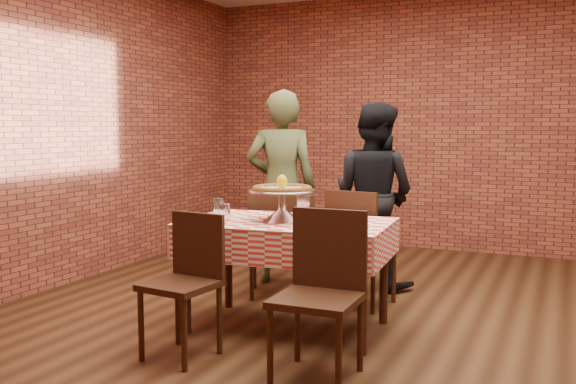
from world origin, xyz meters
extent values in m
plane|color=black|center=(0.00, 0.00, 0.00)|extent=(6.00, 6.00, 0.00)
plane|color=brown|center=(0.00, 3.00, 1.45)|extent=(5.50, 0.00, 5.50)
cube|color=#381D0F|center=(-0.44, -0.28, 0.38)|extent=(1.44, 0.92, 0.75)
cylinder|color=beige|center=(-0.47, -0.29, 0.98)|extent=(0.49, 0.49, 0.03)
ellipsoid|color=yellow|center=(-0.47, -0.29, 1.03)|extent=(0.09, 0.09, 0.10)
cylinder|color=white|center=(-0.83, -0.46, 0.82)|extent=(0.08, 0.08, 0.12)
cylinder|color=white|center=(-1.04, -0.19, 0.82)|extent=(0.08, 0.08, 0.12)
cylinder|color=white|center=(0.08, -0.35, 0.76)|extent=(0.18, 0.18, 0.01)
cube|color=white|center=(0.18, -0.45, 0.76)|extent=(0.05, 0.04, 0.00)
cube|color=white|center=(0.14, -0.35, 0.76)|extent=(0.05, 0.04, 0.00)
cube|color=silver|center=(-0.43, 0.03, 0.83)|extent=(0.11, 0.09, 0.14)
imported|color=#47502D|center=(-1.03, 0.91, 0.86)|extent=(0.74, 0.62, 1.73)
imported|color=black|center=(-0.24, 1.13, 0.81)|extent=(0.92, 0.80, 1.61)
camera|label=1|loc=(1.32, -4.23, 1.41)|focal=39.63mm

